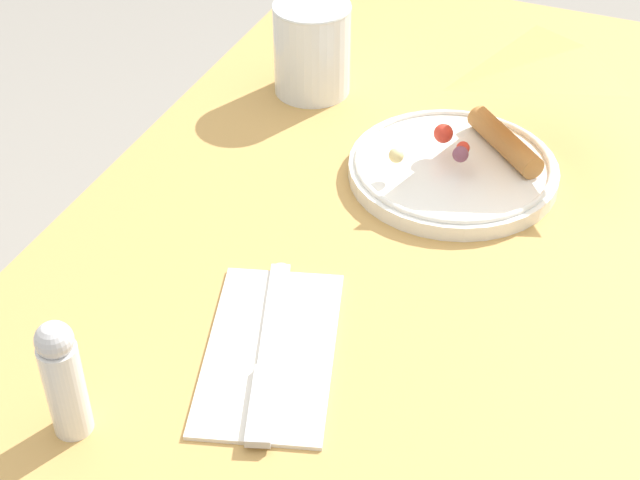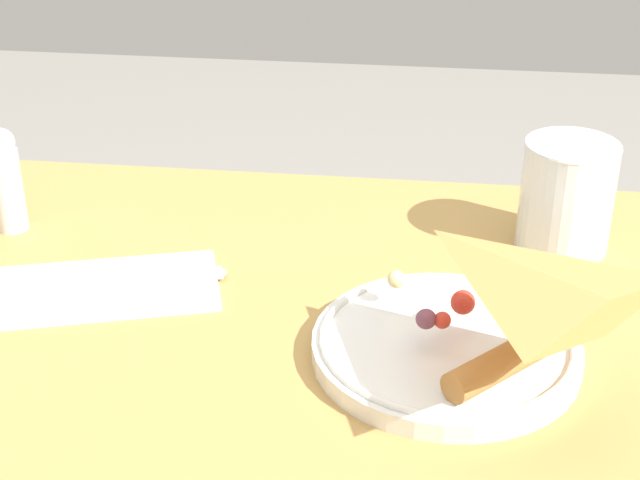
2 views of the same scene
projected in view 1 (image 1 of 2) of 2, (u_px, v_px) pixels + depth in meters
name	position (u px, v px, depth m)	size (l,w,h in m)	color
dining_table	(459.00, 298.00, 1.04)	(0.93, 0.72, 0.73)	tan
plate_pizza	(451.00, 165.00, 0.98)	(0.22, 0.22, 0.05)	white
milk_glass	(312.00, 53.00, 1.10)	(0.09, 0.09, 0.11)	white
napkin_folded	(271.00, 351.00, 0.80)	(0.22, 0.16, 0.00)	white
butter_knife	(269.00, 356.00, 0.79)	(0.20, 0.09, 0.01)	#B2B2B7
salt_shaker	(63.00, 378.00, 0.71)	(0.03, 0.03, 0.11)	silver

